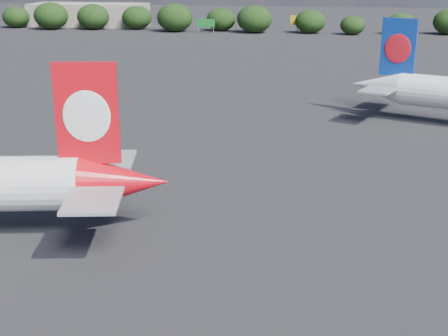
# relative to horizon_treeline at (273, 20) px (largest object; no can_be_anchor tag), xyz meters

# --- Properties ---
(ground) EXTENTS (500.00, 500.00, 0.00)m
(ground) POSITION_rel_horizon_treeline_xyz_m (-3.78, -120.19, -4.19)
(ground) COLOR black
(ground) RESTS_ON ground
(terminal_building) EXTENTS (42.00, 16.00, 8.00)m
(terminal_building) POSITION_rel_horizon_treeline_xyz_m (-68.78, 11.81, -0.19)
(terminal_building) COLOR gray
(terminal_building) RESTS_ON ground
(highway_sign) EXTENTS (6.00, 0.30, 4.50)m
(highway_sign) POSITION_rel_horizon_treeline_xyz_m (-21.78, -4.19, -1.07)
(highway_sign) COLOR #146522
(highway_sign) RESTS_ON ground
(billboard_yellow) EXTENTS (5.00, 0.30, 5.50)m
(billboard_yellow) POSITION_rel_horizon_treeline_xyz_m (8.22, 1.81, -0.33)
(billboard_yellow) COLOR gold
(billboard_yellow) RESTS_ON ground
(horizon_treeline) EXTENTS (204.77, 15.80, 9.33)m
(horizon_treeline) POSITION_rel_horizon_treeline_xyz_m (0.00, 0.00, 0.00)
(horizon_treeline) COLOR black
(horizon_treeline) RESTS_ON ground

